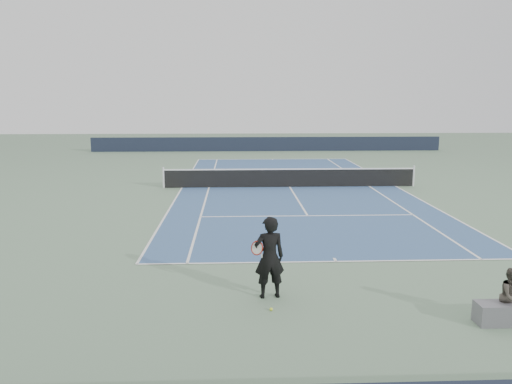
{
  "coord_description": "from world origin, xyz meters",
  "views": [
    {
      "loc": [
        -2.78,
        -24.99,
        4.45
      ],
      "look_at": [
        -2.03,
        -7.14,
        1.1
      ],
      "focal_mm": 35.0,
      "sensor_mm": 36.0,
      "label": 1
    }
  ],
  "objects_px": {
    "tennis_player": "(269,257)",
    "tennis_ball": "(271,309)",
    "spectator_bench": "(511,304)",
    "tennis_net": "(290,177)"
  },
  "relations": [
    {
      "from": "tennis_ball",
      "to": "tennis_player",
      "type": "bearing_deg",
      "value": 89.41
    },
    {
      "from": "tennis_player",
      "to": "tennis_net",
      "type": "bearing_deg",
      "value": 81.92
    },
    {
      "from": "tennis_ball",
      "to": "spectator_bench",
      "type": "bearing_deg",
      "value": -9.66
    },
    {
      "from": "tennis_ball",
      "to": "spectator_bench",
      "type": "xyz_separation_m",
      "value": [
        4.75,
        -0.81,
        0.37
      ]
    },
    {
      "from": "tennis_net",
      "to": "tennis_player",
      "type": "distance_m",
      "value": 14.42
    },
    {
      "from": "spectator_bench",
      "to": "tennis_net",
      "type": "bearing_deg",
      "value": 99.72
    },
    {
      "from": "tennis_net",
      "to": "tennis_ball",
      "type": "height_order",
      "value": "tennis_net"
    },
    {
      "from": "tennis_player",
      "to": "tennis_ball",
      "type": "distance_m",
      "value": 1.18
    },
    {
      "from": "tennis_player",
      "to": "tennis_ball",
      "type": "height_order",
      "value": "tennis_player"
    },
    {
      "from": "tennis_ball",
      "to": "spectator_bench",
      "type": "distance_m",
      "value": 4.83
    }
  ]
}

